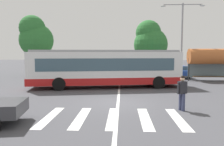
# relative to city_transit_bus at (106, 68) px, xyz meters

# --- Properties ---
(ground_plane) EXTENTS (160.00, 160.00, 0.00)m
(ground_plane) POSITION_rel_city_transit_bus_xyz_m (0.96, -5.65, -1.59)
(ground_plane) COLOR #47474C
(city_transit_bus) EXTENTS (12.56, 4.56, 3.06)m
(city_transit_bus) POSITION_rel_city_transit_bus_xyz_m (0.00, 0.00, 0.00)
(city_transit_bus) COLOR black
(city_transit_bus) RESTS_ON ground_plane
(pedestrian_crossing_street) EXTENTS (0.52, 0.42, 1.72)m
(pedestrian_crossing_street) POSITION_rel_city_transit_bus_xyz_m (4.28, -7.23, -0.62)
(pedestrian_crossing_street) COLOR #333856
(pedestrian_crossing_street) RESTS_ON ground_plane
(parked_car_champagne) EXTENTS (1.92, 4.52, 1.35)m
(parked_car_champagne) POSITION_rel_city_transit_bus_xyz_m (-5.57, 8.42, -0.82)
(parked_car_champagne) COLOR black
(parked_car_champagne) RESTS_ON ground_plane
(parked_car_silver) EXTENTS (2.00, 4.56, 1.35)m
(parked_car_silver) POSITION_rel_city_transit_bus_xyz_m (-2.99, 8.31, -0.82)
(parked_car_silver) COLOR black
(parked_car_silver) RESTS_ON ground_plane
(parked_car_charcoal) EXTENTS (2.01, 4.57, 1.35)m
(parked_car_charcoal) POSITION_rel_city_transit_bus_xyz_m (-0.09, 7.92, -0.82)
(parked_car_charcoal) COLOR black
(parked_car_charcoal) RESTS_ON ground_plane
(parked_car_black) EXTENTS (2.03, 4.58, 1.35)m
(parked_car_black) POSITION_rel_city_transit_bus_xyz_m (2.40, 7.66, -0.82)
(parked_car_black) COLOR black
(parked_car_black) RESTS_ON ground_plane
(parked_car_teal) EXTENTS (1.90, 4.51, 1.35)m
(parked_car_teal) POSITION_rel_city_transit_bus_xyz_m (5.25, 7.80, -0.82)
(parked_car_teal) COLOR black
(parked_car_teal) RESTS_ON ground_plane
(parked_car_blue) EXTENTS (1.92, 4.53, 1.35)m
(parked_car_blue) POSITION_rel_city_transit_bus_xyz_m (7.84, 8.04, -0.82)
(parked_car_blue) COLOR black
(parked_car_blue) RESTS_ON ground_plane
(bus_stop_shelter) EXTENTS (4.62, 1.54, 3.25)m
(bus_stop_shelter) POSITION_rel_city_transit_bus_xyz_m (10.33, 4.69, 0.83)
(bus_stop_shelter) COLOR #28282B
(bus_stop_shelter) RESTS_ON ground_plane
(twin_arm_street_lamp) EXTENTS (4.84, 0.32, 8.29)m
(twin_arm_street_lamp) POSITION_rel_city_transit_bus_xyz_m (7.95, 7.17, 3.59)
(twin_arm_street_lamp) COLOR #939399
(twin_arm_street_lamp) RESTS_ON ground_plane
(background_tree_left) EXTENTS (4.13, 4.13, 7.39)m
(background_tree_left) POSITION_rel_city_transit_bus_xyz_m (-9.36, 8.93, 3.23)
(background_tree_left) COLOR brown
(background_tree_left) RESTS_ON ground_plane
(background_tree_right) EXTENTS (4.68, 4.68, 7.38)m
(background_tree_right) POSITION_rel_city_transit_bus_xyz_m (5.17, 13.30, 2.88)
(background_tree_right) COLOR brown
(background_tree_right) RESTS_ON ground_plane
(crosswalk_painted_stripes) EXTENTS (6.03, 3.30, 0.01)m
(crosswalk_painted_stripes) POSITION_rel_city_transit_bus_xyz_m (0.96, -8.62, -1.58)
(crosswalk_painted_stripes) COLOR silver
(crosswalk_painted_stripes) RESTS_ON ground_plane
(lane_center_line) EXTENTS (0.16, 24.00, 0.01)m
(lane_center_line) POSITION_rel_city_transit_bus_xyz_m (1.13, -3.65, -1.59)
(lane_center_line) COLOR silver
(lane_center_line) RESTS_ON ground_plane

